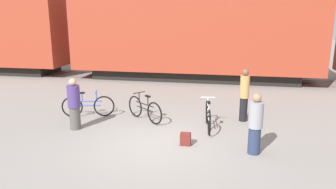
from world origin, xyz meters
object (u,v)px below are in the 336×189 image
(person_in_purple, at_px, (74,104))
(backpack, at_px, (185,139))
(bicycle_silver, at_px, (208,116))
(freight_train, at_px, (194,24))
(bicycle_blue, at_px, (88,106))
(person_in_grey, at_px, (255,124))
(person_in_tan, at_px, (244,95))
(bicycle_black, at_px, (145,109))

(person_in_purple, bearing_deg, backpack, 68.73)
(bicycle_silver, distance_m, backpack, 1.54)
(freight_train, relative_size, bicycle_blue, 23.08)
(person_in_purple, relative_size, person_in_grey, 1.01)
(freight_train, xyz_separation_m, bicycle_silver, (1.34, -7.75, -2.55))
(backpack, bearing_deg, freight_train, 95.20)
(backpack, bearing_deg, person_in_grey, -6.84)
(person_in_tan, bearing_deg, bicycle_black, -175.33)
(person_in_tan, relative_size, backpack, 5.13)
(freight_train, relative_size, bicycle_black, 27.97)
(backpack, bearing_deg, bicycle_silver, 70.82)
(freight_train, xyz_separation_m, person_in_grey, (2.61, -9.40, -2.17))
(bicycle_black, relative_size, person_in_purple, 0.90)
(freight_train, relative_size, person_in_tan, 23.05)
(bicycle_silver, xyz_separation_m, bicycle_black, (-2.12, 0.41, -0.01))
(person_in_grey, distance_m, backpack, 1.89)
(bicycle_blue, relative_size, backpack, 5.13)
(freight_train, distance_m, backpack, 9.63)
(bicycle_blue, relative_size, person_in_purple, 1.10)
(bicycle_black, xyz_separation_m, person_in_grey, (3.40, -2.05, 0.39))
(freight_train, height_order, bicycle_black, freight_train)
(bicycle_silver, height_order, person_in_tan, person_in_tan)
(bicycle_blue, height_order, person_in_grey, person_in_grey)
(bicycle_blue, relative_size, bicycle_silver, 0.97)
(bicycle_blue, relative_size, person_in_grey, 1.11)
(bicycle_silver, xyz_separation_m, person_in_tan, (1.09, 0.96, 0.50))
(bicycle_blue, height_order, person_in_tan, person_in_tan)
(person_in_tan, bearing_deg, freight_train, 104.53)
(person_in_purple, height_order, backpack, person_in_purple)
(bicycle_blue, xyz_separation_m, bicycle_black, (2.01, -0.03, 0.01))
(freight_train, relative_size, bicycle_silver, 22.37)
(person_in_purple, bearing_deg, bicycle_silver, 90.32)
(freight_train, relative_size, backpack, 118.33)
(bicycle_blue, height_order, bicycle_black, bicycle_black)
(freight_train, distance_m, bicycle_black, 7.82)
(person_in_tan, bearing_deg, bicycle_blue, -179.43)
(bicycle_silver, distance_m, person_in_tan, 1.54)
(person_in_grey, bearing_deg, person_in_tan, -177.01)
(freight_train, xyz_separation_m, person_in_purple, (-2.66, -8.56, -2.17))
(freight_train, bearing_deg, person_in_purple, -107.28)
(person_in_tan, height_order, backpack, person_in_tan)
(freight_train, xyz_separation_m, backpack, (0.84, -9.19, -2.78))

